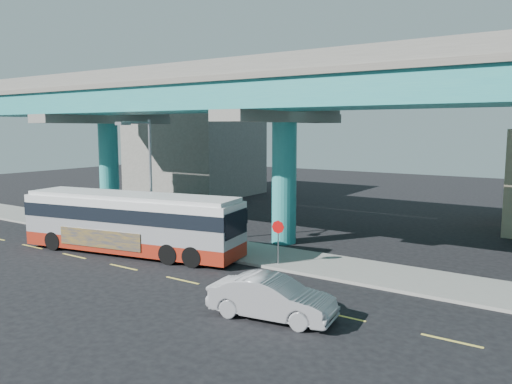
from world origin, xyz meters
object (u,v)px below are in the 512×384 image
Objects in this scene: parked_car at (113,218)px; street_lamp at (143,164)px; transit_bus at (131,221)px; stop_sign at (278,233)px; sedan at (272,298)px.

parked_car is 0.56× the size of street_lamp.
stop_sign is at bearing 4.03° from transit_bus.
parked_car is 7.19m from street_lamp.
stop_sign is (-3.43, 6.10, 0.96)m from sedan.
street_lamp reaches higher than transit_bus.
street_lamp is at bearing 95.63° from transit_bus.
transit_bus is 6.97m from parked_car.
street_lamp reaches higher than parked_car.
sedan is 2.20× the size of stop_sign.
transit_bus is at bearing -116.59° from parked_car.
transit_bus is 2.71× the size of sedan.
transit_bus reaches higher than parked_car.
sedan is at bearing -23.72° from street_lamp.
street_lamp is at bearing 58.37° from sedan.
stop_sign is (14.25, -1.44, 0.91)m from parked_car.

